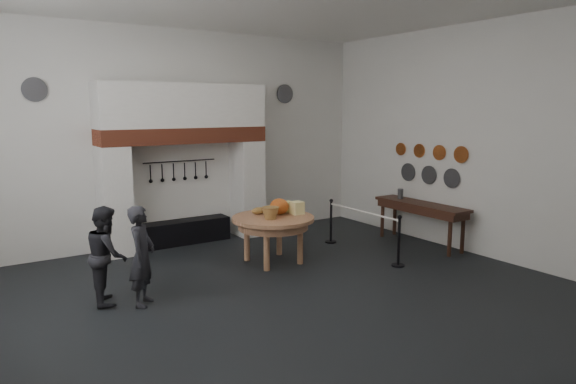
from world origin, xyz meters
TOP-DOWN VIEW (x-y plane):
  - floor at (0.00, 0.00)m, footprint 9.00×8.00m
  - wall_back at (0.00, 4.00)m, footprint 9.00×0.02m
  - wall_front at (0.00, -4.00)m, footprint 9.00×0.02m
  - wall_right at (4.50, 0.00)m, footprint 0.02×8.00m
  - chimney_pier_left at (-1.48, 3.65)m, footprint 0.55×0.70m
  - chimney_pier_right at (1.48, 3.65)m, footprint 0.55×0.70m
  - hearth_brick_band at (0.00, 3.65)m, footprint 3.50×0.72m
  - chimney_hood at (0.00, 3.65)m, footprint 3.50×0.70m
  - iron_range at (0.00, 3.72)m, footprint 1.90×0.45m
  - utensil_rail at (0.00, 3.92)m, footprint 1.60×0.02m
  - work_table at (0.84, 1.50)m, footprint 1.64×1.64m
  - pumpkin at (1.04, 1.60)m, footprint 0.36×0.36m
  - cheese_block_big at (1.34, 1.45)m, footprint 0.22×0.22m
  - cheese_block_small at (1.32, 1.75)m, footprint 0.18×0.18m
  - wicker_basket at (0.69, 1.35)m, footprint 0.34×0.34m
  - bread_loaf at (0.74, 1.85)m, footprint 0.31×0.18m
  - visitor_near at (-1.87, 0.77)m, footprint 0.60×0.65m
  - visitor_far at (-2.27, 1.17)m, footprint 0.68×0.80m
  - side_table at (4.10, 0.86)m, footprint 0.55×2.20m
  - pewter_jug at (4.10, 1.46)m, footprint 0.12×0.12m
  - copper_pan_a at (4.46, 0.20)m, footprint 0.03×0.34m
  - copper_pan_b at (4.46, 0.75)m, footprint 0.03×0.32m
  - copper_pan_c at (4.46, 1.30)m, footprint 0.03×0.30m
  - copper_pan_d at (4.46, 1.85)m, footprint 0.03×0.28m
  - pewter_plate_left at (4.46, 0.40)m, footprint 0.03×0.40m
  - pewter_plate_mid at (4.46, 1.00)m, footprint 0.03×0.40m
  - pewter_plate_right at (4.46, 1.60)m, footprint 0.03×0.40m
  - pewter_plate_back_left at (-2.70, 3.96)m, footprint 0.44×0.03m
  - pewter_plate_back_right at (2.70, 3.96)m, footprint 0.44×0.03m
  - barrier_post_near at (2.62, 0.03)m, footprint 0.05×0.05m
  - barrier_post_far at (2.62, 2.03)m, footprint 0.05×0.05m
  - barrier_rope at (2.62, 1.03)m, footprint 0.04×2.00m

SIDE VIEW (x-z plane):
  - floor at x=0.00m, z-range -0.01..0.01m
  - iron_range at x=0.00m, z-range 0.00..0.50m
  - barrier_post_near at x=2.62m, z-range 0.00..0.90m
  - barrier_post_far at x=2.62m, z-range 0.00..0.90m
  - visitor_far at x=-2.27m, z-range 0.00..1.46m
  - visitor_near at x=-1.87m, z-range 0.00..1.49m
  - work_table at x=0.84m, z-range 0.80..0.88m
  - barrier_rope at x=2.62m, z-range 0.83..0.87m
  - side_table at x=4.10m, z-range 0.84..0.90m
  - bread_loaf at x=0.74m, z-range 0.87..1.01m
  - cheese_block_small at x=1.32m, z-range 0.88..1.07m
  - wicker_basket at x=0.69m, z-range 0.88..1.09m
  - cheese_block_big at x=1.34m, z-range 0.88..1.11m
  - pewter_jug at x=4.10m, z-range 0.90..1.12m
  - pumpkin at x=1.04m, z-range 0.88..1.18m
  - chimney_pier_left at x=-1.48m, z-range 0.00..2.15m
  - chimney_pier_right at x=1.48m, z-range 0.00..2.15m
  - pewter_plate_left at x=4.46m, z-range 1.25..1.65m
  - pewter_plate_mid at x=4.46m, z-range 1.25..1.65m
  - pewter_plate_right at x=4.46m, z-range 1.25..1.65m
  - utensil_rail at x=0.00m, z-range 1.74..1.76m
  - copper_pan_b at x=4.46m, z-range 1.79..2.11m
  - copper_pan_d at x=4.46m, z-range 1.81..2.09m
  - copper_pan_a at x=4.46m, z-range 1.78..2.12m
  - copper_pan_c at x=4.46m, z-range 1.80..2.10m
  - wall_back at x=0.00m, z-range 0.00..4.50m
  - wall_front at x=0.00m, z-range 0.00..4.50m
  - wall_right at x=4.50m, z-range 0.00..4.50m
  - hearth_brick_band at x=0.00m, z-range 2.15..2.47m
  - chimney_hood at x=0.00m, z-range 2.47..3.37m
  - pewter_plate_back_left at x=-2.70m, z-range 2.98..3.42m
  - pewter_plate_back_right at x=2.70m, z-range 2.98..3.42m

